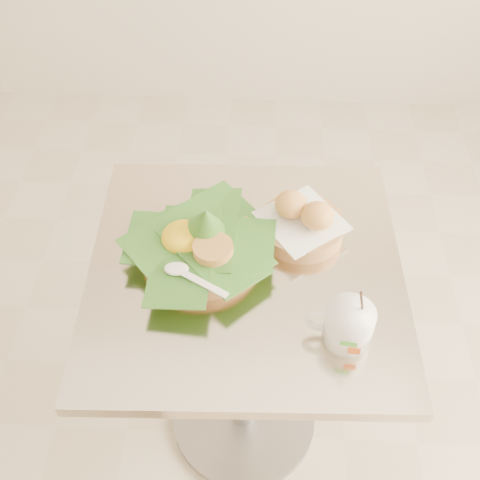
{
  "coord_description": "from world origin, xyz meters",
  "views": [
    {
      "loc": [
        0.17,
        -0.81,
        1.78
      ],
      "look_at": [
        0.13,
        0.07,
        0.82
      ],
      "focal_mm": 45.0,
      "sensor_mm": 36.0,
      "label": 1
    }
  ],
  "objects_px": {
    "bread_basket": "(302,222)",
    "coffee_mug": "(347,324)",
    "cafe_table": "(245,324)",
    "rice_basket": "(200,242)"
  },
  "relations": [
    {
      "from": "cafe_table",
      "to": "coffee_mug",
      "type": "height_order",
      "value": "coffee_mug"
    },
    {
      "from": "cafe_table",
      "to": "coffee_mug",
      "type": "bearing_deg",
      "value": -40.18
    },
    {
      "from": "coffee_mug",
      "to": "rice_basket",
      "type": "bearing_deg",
      "value": 146.53
    },
    {
      "from": "coffee_mug",
      "to": "cafe_table",
      "type": "bearing_deg",
      "value": 139.82
    },
    {
      "from": "cafe_table",
      "to": "coffee_mug",
      "type": "relative_size",
      "value": 4.43
    },
    {
      "from": "cafe_table",
      "to": "rice_basket",
      "type": "height_order",
      "value": "rice_basket"
    },
    {
      "from": "cafe_table",
      "to": "coffee_mug",
      "type": "distance_m",
      "value": 0.38
    },
    {
      "from": "cafe_table",
      "to": "bread_basket",
      "type": "relative_size",
      "value": 3.19
    },
    {
      "from": "rice_basket",
      "to": "coffee_mug",
      "type": "relative_size",
      "value": 1.96
    },
    {
      "from": "bread_basket",
      "to": "coffee_mug",
      "type": "bearing_deg",
      "value": -73.96
    }
  ]
}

